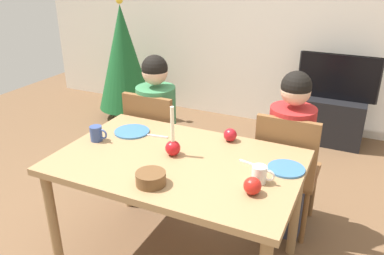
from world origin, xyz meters
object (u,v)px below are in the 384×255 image
Objects in this scene: candle_centerpiece at (173,145)px; chair_right at (286,167)px; chair_left at (155,139)px; bowl_walnuts at (151,178)px; person_right_child at (288,157)px; person_left_child at (157,131)px; mug_right at (260,174)px; tv_stand at (332,120)px; mug_left at (97,134)px; apple_near_candle at (252,186)px; dining_table at (178,172)px; plate_left at (132,132)px; tv at (338,77)px; apple_by_left_plate at (230,135)px; christmas_tree at (123,58)px; plate_right at (286,169)px.

chair_right is at bearing 45.27° from candle_centerpiece.
chair_left is 1.07m from bowl_walnuts.
person_left_child is at bearing 180.00° from person_right_child.
mug_right is (-0.02, -0.68, 0.23)m from person_right_child.
person_left_child reaches higher than tv_stand.
apple_near_candle is (1.07, -0.17, -0.00)m from mug_left.
dining_table is 1.19× the size of person_right_child.
plate_left is 1.49× the size of bowl_walnuts.
person_right_child is 9.62× the size of mug_left.
mug_left is (-0.13, -0.20, 0.04)m from plate_left.
candle_centerpiece is at bearing -107.02° from tv.
christmas_tree is at bearing 139.89° from apple_by_left_plate.
tv is 2.61× the size of candle_centerpiece.
tv_stand is at bearing 72.97° from candle_centerpiece.
bowl_walnuts is (-0.50, -0.25, -0.01)m from mug_right.
tv_stand is (0.13, 1.66, -0.33)m from person_right_child.
chair_left reaches higher than tv_stand.
apple_by_left_plate reaches higher than plate_right.
person_right_child is 3.87× the size of candle_centerpiece.
mug_left reaches higher than tv_stand.
bowl_walnuts is (-0.64, -2.60, 0.07)m from tv.
plate_right is at bearing -80.49° from chair_right.
candle_centerpiece is (-0.69, -2.26, 0.57)m from tv_stand.
person_right_child is 1.67m from tv.
mug_left is at bearing -117.98° from tv.
christmas_tree reaches higher than mug_right.
plate_left is at bearing -81.63° from person_left_child.
mug_left is (-1.22, -2.29, 0.09)m from tv.
candle_centerpiece is 2.52× the size of mug_right.
tv_stand is 5.33× the size of mug_right.
plate_right is 1.69× the size of mug_right.
bowl_walnuts is at bearing -52.84° from christmas_tree.
person_left_child is at bearing 128.40° from dining_table.
tv is (1.15, 1.66, 0.14)m from person_left_child.
mug_left is 0.65m from bowl_walnuts.
mug_left reaches higher than dining_table.
mug_left is at bearing -117.99° from tv_stand.
bowl_walnuts is 0.51m from apple_near_candle.
dining_table is at bearing -51.60° from person_left_child.
chair_left is 0.77× the size of person_left_child.
person_left_child is 1.22m from plate_right.
christmas_tree is 11.87× the size of mug_right.
chair_right reaches higher than mug_right.
plate_right is at bearing -91.35° from tv.
person_right_child is at bearing -94.41° from tv_stand.
chair_right is at bearing 99.51° from plate_right.
plate_left is 1.14× the size of plate_right.
apple_near_candle is at bearing 15.24° from bowl_walnuts.
tv_stand is 0.47m from tv.
chair_right is 1.71m from tv.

